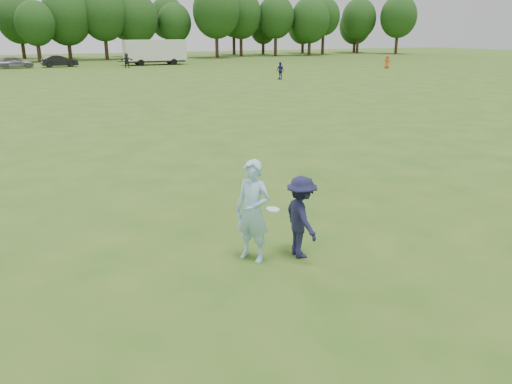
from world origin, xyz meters
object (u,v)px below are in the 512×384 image
player_far_c (387,62)px  thrower (253,211)px  defender (301,217)px  car_f (60,61)px  player_far_b (280,71)px  car_e (14,62)px  player_far_d (127,60)px  cargo_trailer (155,51)px  field_cone (284,72)px

player_far_c → thrower: bearing=77.0°
defender → car_f: bearing=4.6°
player_far_b → car_f: 31.63m
player_far_c → car_e: 45.06m
car_e → thrower: bearing=-179.4°
player_far_d → cargo_trailer: 6.10m
thrower → defender: 1.00m
player_far_b → car_f: (-17.44, 26.39, -0.09)m
defender → player_far_c: (35.76, 41.59, -0.07)m
thrower → player_far_d: (8.34, 55.51, -0.15)m
player_far_d → car_e: 13.39m
car_e → player_far_d: bearing=-114.2°
field_cone → player_far_b: bearing=-121.6°
player_far_b → player_far_c: 19.65m
thrower → defender: size_ratio=1.22×
defender → player_far_b: defender is taller
player_far_b → player_far_d: bearing=-171.0°
cargo_trailer → player_far_d: bearing=-138.7°
player_far_d → thrower: bearing=-87.9°
car_f → field_cone: (20.75, -21.01, -0.56)m
player_far_b → field_cone: (3.31, 5.39, -0.65)m
car_e → car_f: bearing=-90.7°
player_far_b → player_far_c: size_ratio=1.03×
player_far_c → player_far_d: player_far_d is taller
thrower → car_f: 60.54m
player_far_d → car_f: size_ratio=0.41×
thrower → car_f: (0.97, 60.53, -0.32)m
thrower → cargo_trailer: bearing=134.2°
thrower → player_far_b: size_ratio=1.29×
defender → field_cone: size_ratio=5.62×
player_far_d → car_e: (-12.51, 4.78, -0.15)m
player_far_d → car_f: 8.92m
car_f → car_e: bearing=85.7°
defender → cargo_trailer: size_ratio=0.19×
defender → player_far_d: bearing=-3.0°
player_far_b → field_cone: bearing=132.2°
player_far_b → car_f: player_far_b is taller
car_f → player_far_c: bearing=-125.2°
thrower → player_far_b: (18.40, 34.14, -0.23)m
player_far_b → field_cone: player_far_b is taller
thrower → player_far_c: (36.70, 41.31, -0.25)m
thrower → player_far_d: 56.14m
thrower → defender: thrower is taller
player_far_d → cargo_trailer: (4.53, 3.98, 0.90)m
player_far_d → field_cone: player_far_d is taller
field_cone → cargo_trailer: bearing=113.9°
player_far_c → cargo_trailer: size_ratio=0.17×
field_cone → thrower: bearing=-118.8°
thrower → player_far_d: bearing=137.9°
car_e → field_cone: (25.89, -20.77, -0.58)m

